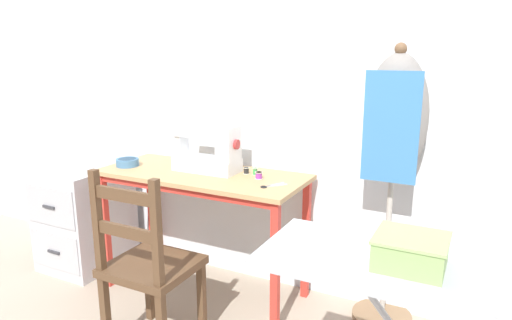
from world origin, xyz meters
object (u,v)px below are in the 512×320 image
thread_spool_near_machine (246,171)px  thread_spool_far_edge (259,175)px  ironing_board (476,294)px  scissors (270,186)px  thread_spool_mid_table (255,171)px  wooden_chair (148,267)px  dress_form (395,133)px  storage_box (411,251)px  fabric_bowl (128,162)px  filing_cabinet (85,216)px  sewing_machine (210,150)px

thread_spool_near_machine → thread_spool_far_edge: (0.11, -0.06, 0.00)m
ironing_board → scissors: bearing=139.6°
thread_spool_mid_table → ironing_board: 1.54m
scissors → wooden_chair: size_ratio=0.15×
wooden_chair → dress_form: dress_form is taller
ironing_board → thread_spool_near_machine: bearing=140.3°
scissors → thread_spool_near_machine: size_ratio=3.73×
thread_spool_mid_table → thread_spool_far_edge: 0.08m
thread_spool_near_machine → storage_box: size_ratio=0.20×
ironing_board → wooden_chair: bearing=166.5°
thread_spool_mid_table → fabric_bowl: bearing=-168.0°
thread_spool_far_edge → wooden_chair: bearing=-114.8°
thread_spool_near_machine → dress_form: dress_form is taller
scissors → ironing_board: 1.30m
wooden_chair → filing_cabinet: wooden_chair is taller
thread_spool_mid_table → storage_box: 1.43m
scissors → thread_spool_far_edge: 0.16m
storage_box → thread_spool_far_edge: bearing=134.2°
scissors → storage_box: (0.82, -0.86, 0.16)m
filing_cabinet → dress_form: bearing=6.5°
thread_spool_far_edge → ironing_board: (1.11, -0.95, 0.05)m
scissors → filing_cabinet: 1.46m
wooden_chair → ironing_board: bearing=-13.5°
thread_spool_mid_table → thread_spool_near_machine: bearing=-178.5°
thread_spool_near_machine → filing_cabinet: bearing=-173.2°
filing_cabinet → dress_form: (1.97, 0.22, 0.69)m
storage_box → dress_form: bearing=102.9°
sewing_machine → dress_form: dress_form is taller
fabric_bowl → thread_spool_mid_table: bearing=12.0°
thread_spool_mid_table → wooden_chair: (-0.23, -0.68, -0.34)m
dress_form → ironing_board: size_ratio=1.26×
fabric_bowl → thread_spool_near_machine: size_ratio=3.67×
sewing_machine → thread_spool_near_machine: bearing=11.9°
storage_box → filing_cabinet: bearing=158.3°
sewing_machine → storage_box: 1.60m
thread_spool_mid_table → filing_cabinet: 1.31m
storage_box → wooden_chair: bearing=164.1°
sewing_machine → ironing_board: size_ratio=0.34×
filing_cabinet → thread_spool_mid_table: bearing=6.5°
filing_cabinet → thread_spool_far_edge: bearing=3.5°
storage_box → thread_spool_near_machine: bearing=135.7°
sewing_machine → thread_spool_mid_table: sewing_machine is taller
fabric_bowl → storage_box: bearing=-25.7°
thread_spool_far_edge → sewing_machine: bearing=177.3°
scissors → thread_spool_mid_table: size_ratio=3.46×
ironing_board → storage_box: (-0.17, -0.02, 0.09)m
sewing_machine → thread_spool_far_edge: bearing=-2.7°
fabric_bowl → dress_form: (1.53, 0.25, 0.26)m
thread_spool_mid_table → sewing_machine: bearing=-170.2°
fabric_bowl → dress_form: size_ratio=0.09×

